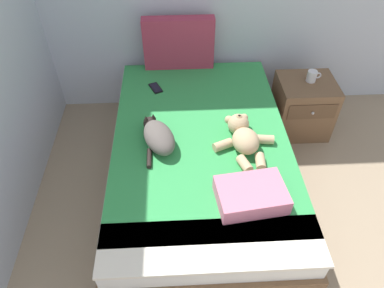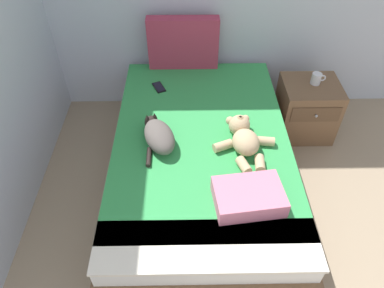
{
  "view_description": "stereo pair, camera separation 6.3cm",
  "coord_description": "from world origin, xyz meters",
  "px_view_note": "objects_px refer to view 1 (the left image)",
  "views": [
    {
      "loc": [
        1.12,
        1.19,
        2.23
      ],
      "look_at": [
        1.21,
        2.93,
        0.54
      ],
      "focal_mm": 33.57,
      "sensor_mm": 36.0,
      "label": 1
    },
    {
      "loc": [
        1.18,
        1.19,
        2.23
      ],
      "look_at": [
        1.21,
        2.93,
        0.54
      ],
      "focal_mm": 33.57,
      "sensor_mm": 36.0,
      "label": 2
    }
  ],
  "objects_px": {
    "bed": "(200,161)",
    "cell_phone": "(156,88)",
    "mug": "(312,76)",
    "teddy_bear": "(243,137)",
    "nightstand": "(302,106)",
    "patterned_cushion": "(179,43)",
    "throw_pillow": "(251,195)",
    "cat": "(158,136)"
  },
  "relations": [
    {
      "from": "nightstand",
      "to": "mug",
      "type": "distance_m",
      "value": 0.3
    },
    {
      "from": "cell_phone",
      "to": "mug",
      "type": "distance_m",
      "value": 1.3
    },
    {
      "from": "patterned_cushion",
      "to": "teddy_bear",
      "type": "bearing_deg",
      "value": -68.1
    },
    {
      "from": "teddy_bear",
      "to": "throw_pillow",
      "type": "distance_m",
      "value": 0.49
    },
    {
      "from": "cell_phone",
      "to": "throw_pillow",
      "type": "distance_m",
      "value": 1.32
    },
    {
      "from": "teddy_bear",
      "to": "bed",
      "type": "bearing_deg",
      "value": 163.64
    },
    {
      "from": "patterned_cushion",
      "to": "cell_phone",
      "type": "xyz_separation_m",
      "value": [
        -0.2,
        -0.33,
        -0.22
      ]
    },
    {
      "from": "throw_pillow",
      "to": "patterned_cushion",
      "type": "bearing_deg",
      "value": 104.2
    },
    {
      "from": "bed",
      "to": "nightstand",
      "type": "relative_size",
      "value": 4.0
    },
    {
      "from": "patterned_cushion",
      "to": "mug",
      "type": "relative_size",
      "value": 5.02
    },
    {
      "from": "teddy_bear",
      "to": "cell_phone",
      "type": "bearing_deg",
      "value": 131.64
    },
    {
      "from": "cell_phone",
      "to": "throw_pillow",
      "type": "xyz_separation_m",
      "value": [
        0.59,
        -1.18,
        0.05
      ]
    },
    {
      "from": "teddy_bear",
      "to": "nightstand",
      "type": "height_order",
      "value": "teddy_bear"
    },
    {
      "from": "bed",
      "to": "cell_phone",
      "type": "height_order",
      "value": "cell_phone"
    },
    {
      "from": "cat",
      "to": "throw_pillow",
      "type": "relative_size",
      "value": 1.11
    },
    {
      "from": "patterned_cushion",
      "to": "nightstand",
      "type": "xyz_separation_m",
      "value": [
        1.08,
        -0.34,
        -0.46
      ]
    },
    {
      "from": "nightstand",
      "to": "mug",
      "type": "relative_size",
      "value": 4.23
    },
    {
      "from": "patterned_cushion",
      "to": "throw_pillow",
      "type": "distance_m",
      "value": 1.57
    },
    {
      "from": "bed",
      "to": "cat",
      "type": "distance_m",
      "value": 0.44
    },
    {
      "from": "bed",
      "to": "teddy_bear",
      "type": "bearing_deg",
      "value": -16.36
    },
    {
      "from": "cell_phone",
      "to": "throw_pillow",
      "type": "height_order",
      "value": "throw_pillow"
    },
    {
      "from": "patterned_cushion",
      "to": "teddy_bear",
      "type": "height_order",
      "value": "patterned_cushion"
    },
    {
      "from": "bed",
      "to": "mug",
      "type": "bearing_deg",
      "value": 32.8
    },
    {
      "from": "bed",
      "to": "cell_phone",
      "type": "relative_size",
      "value": 12.33
    },
    {
      "from": "mug",
      "to": "cell_phone",
      "type": "bearing_deg",
      "value": -179.32
    },
    {
      "from": "throw_pillow",
      "to": "mug",
      "type": "xyz_separation_m",
      "value": [
        0.72,
        1.19,
        0.01
      ]
    },
    {
      "from": "teddy_bear",
      "to": "cat",
      "type": "bearing_deg",
      "value": 176.7
    },
    {
      "from": "cat",
      "to": "cell_phone",
      "type": "bearing_deg",
      "value": 93.0
    },
    {
      "from": "bed",
      "to": "patterned_cushion",
      "type": "height_order",
      "value": "patterned_cushion"
    },
    {
      "from": "throw_pillow",
      "to": "cat",
      "type": "bearing_deg",
      "value": 136.73
    },
    {
      "from": "bed",
      "to": "cell_phone",
      "type": "xyz_separation_m",
      "value": [
        -0.33,
        0.61,
        0.25
      ]
    },
    {
      "from": "patterned_cushion",
      "to": "teddy_bear",
      "type": "xyz_separation_m",
      "value": [
        0.41,
        -1.02,
        -0.16
      ]
    },
    {
      "from": "bed",
      "to": "mug",
      "type": "height_order",
      "value": "mug"
    },
    {
      "from": "cell_phone",
      "to": "cat",
      "type": "bearing_deg",
      "value": -87.0
    },
    {
      "from": "teddy_bear",
      "to": "cell_phone",
      "type": "distance_m",
      "value": 0.93
    },
    {
      "from": "cat",
      "to": "throw_pillow",
      "type": "distance_m",
      "value": 0.76
    },
    {
      "from": "throw_pillow",
      "to": "bed",
      "type": "bearing_deg",
      "value": 114.03
    },
    {
      "from": "teddy_bear",
      "to": "nightstand",
      "type": "bearing_deg",
      "value": 45.91
    },
    {
      "from": "throw_pillow",
      "to": "mug",
      "type": "height_order",
      "value": "mug"
    },
    {
      "from": "teddy_bear",
      "to": "mug",
      "type": "xyz_separation_m",
      "value": [
        0.69,
        0.71,
        -0.0
      ]
    },
    {
      "from": "cell_phone",
      "to": "throw_pillow",
      "type": "bearing_deg",
      "value": -63.55
    },
    {
      "from": "patterned_cushion",
      "to": "nightstand",
      "type": "height_order",
      "value": "patterned_cushion"
    }
  ]
}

